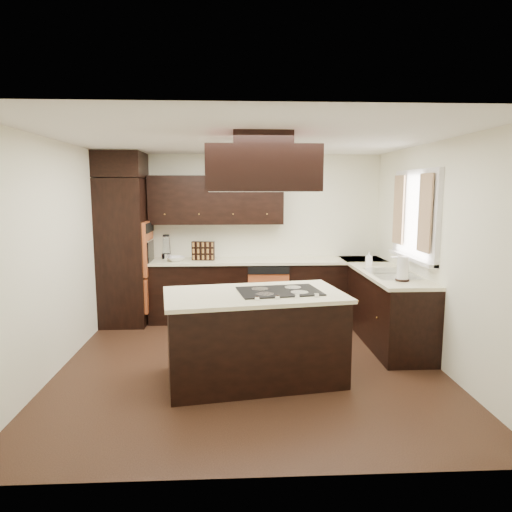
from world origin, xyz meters
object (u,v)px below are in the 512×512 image
object	(u,v)px
oven_column	(124,252)
island	(254,338)
range_hood	(262,169)
spice_rack	(203,251)

from	to	relation	value
oven_column	island	size ratio (longest dim) A/B	1.21
oven_column	range_hood	distance (m)	3.13
island	spice_rack	distance (m)	2.40
oven_column	spice_rack	distance (m)	1.15
island	oven_column	bearing A→B (deg)	121.08
range_hood	spice_rack	bearing A→B (deg)	107.33
island	range_hood	bearing A→B (deg)	-68.51
island	range_hood	size ratio (longest dim) A/B	1.67
spice_rack	range_hood	bearing A→B (deg)	-62.94
range_hood	spice_rack	xyz separation A→B (m)	(-0.73, 2.34, -1.10)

